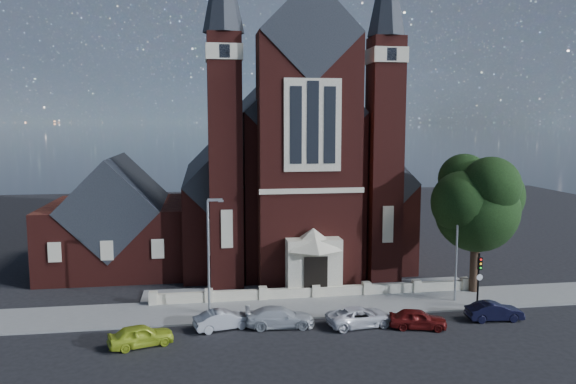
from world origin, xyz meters
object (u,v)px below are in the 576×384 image
(street_tree, at_px, (480,205))
(car_dark_red, at_px, (418,319))
(street_lamp_left, at_px, (210,249))
(car_lime_van, at_px, (141,335))
(street_lamp_right, at_px, (458,241))
(traffic_signal, at_px, (479,273))
(parish_hall, at_px, (118,225))
(car_silver_b, at_px, (280,317))
(church, at_px, (284,172))
(car_navy, at_px, (494,311))
(car_silver_a, at_px, (223,320))
(car_white_suv, at_px, (360,317))

(street_tree, height_order, car_dark_red, street_tree)
(street_lamp_left, height_order, car_lime_van, street_lamp_left)
(street_lamp_left, relative_size, street_lamp_right, 1.00)
(street_lamp_right, distance_m, traffic_signal, 2.71)
(street_lamp_right, bearing_deg, parish_hall, 151.78)
(traffic_signal, relative_size, car_silver_b, 0.89)
(church, xyz_separation_m, street_tree, (12.60, -17.23, -1.23))
(traffic_signal, height_order, car_dark_red, traffic_signal)
(church, xyz_separation_m, car_dark_red, (5.25, -23.63, -7.56))
(car_dark_red, bearing_deg, street_lamp_right, -31.08)
(car_navy, bearing_deg, traffic_signal, 0.55)
(car_dark_red, height_order, car_navy, car_dark_red)
(church, distance_m, traffic_signal, 23.94)
(parish_hall, distance_m, car_silver_b, 21.43)
(church, height_order, car_silver_a, church)
(car_silver_a, height_order, car_navy, car_silver_a)
(parish_hall, xyz_separation_m, car_lime_van, (3.91, -18.96, -3.36))
(parish_hall, bearing_deg, street_tree, -23.26)
(car_white_suv, bearing_deg, parish_hall, 37.98)
(car_lime_van, bearing_deg, traffic_signal, -98.79)
(church, xyz_separation_m, street_lamp_right, (10.09, -18.94, -3.59))
(street_tree, xyz_separation_m, traffic_signal, (-1.60, -3.28, -4.38))
(parish_hall, relative_size, car_silver_b, 2.72)
(street_tree, distance_m, car_dark_red, 11.62)
(street_lamp_right, xyz_separation_m, car_white_suv, (-8.37, -3.71, -3.98))
(street_tree, relative_size, street_lamp_right, 1.32)
(car_silver_a, height_order, car_white_suv, car_white_suv)
(church, distance_m, car_silver_a, 24.21)
(street_lamp_left, distance_m, car_silver_b, 6.67)
(traffic_signal, bearing_deg, car_dark_red, -151.58)
(car_lime_van, xyz_separation_m, car_silver_a, (4.93, 2.05, -0.03))
(traffic_signal, xyz_separation_m, car_lime_van, (-23.09, -3.38, -1.93))
(street_tree, distance_m, street_lamp_left, 20.71)
(car_silver_b, relative_size, car_navy, 1.20)
(street_lamp_right, distance_m, car_silver_b, 14.49)
(car_dark_red, distance_m, car_navy, 5.68)
(street_lamp_left, distance_m, car_lime_van, 7.59)
(street_lamp_left, relative_size, car_white_suv, 1.82)
(street_tree, height_order, car_silver_b, street_tree)
(parish_hall, distance_m, street_lamp_right, 29.62)
(car_white_suv, xyz_separation_m, car_navy, (9.18, -0.34, -0.00))
(street_tree, relative_size, car_white_suv, 2.40)
(car_lime_van, height_order, car_silver_b, car_silver_b)
(car_lime_van, relative_size, car_dark_red, 1.04)
(street_lamp_right, xyz_separation_m, car_silver_b, (-13.59, -3.08, -3.95))
(traffic_signal, bearing_deg, street_lamp_right, 120.01)
(car_lime_van, bearing_deg, parish_hall, -5.48)
(church, height_order, car_dark_red, church)
(parish_hall, distance_m, car_lime_van, 19.64)
(church, relative_size, parish_hall, 2.86)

